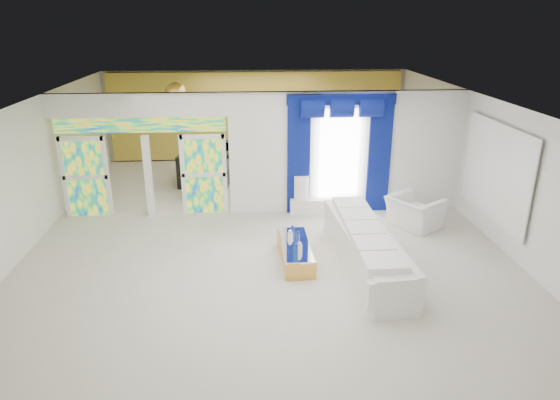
{
  "coord_description": "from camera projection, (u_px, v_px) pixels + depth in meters",
  "views": [
    {
      "loc": [
        -0.37,
        -10.76,
        4.66
      ],
      "look_at": [
        0.3,
        -1.2,
        1.1
      ],
      "focal_mm": 31.83,
      "sensor_mm": 36.0,
      "label": 1
    }
  ],
  "objects": [
    {
      "name": "floor",
      "position": [
        264.0,
        226.0,
        11.71
      ],
      "size": [
        12.0,
        12.0,
        0.0
      ],
      "primitive_type": "plane",
      "color": "#B7AF9E",
      "rests_on": "ground"
    },
    {
      "name": "dividing_wall",
      "position": [
        348.0,
        152.0,
        12.26
      ],
      "size": [
        5.7,
        0.18,
        3.0
      ],
      "primitive_type": "cube",
      "color": "white",
      "rests_on": "ground"
    },
    {
      "name": "dividing_header",
      "position": [
        138.0,
        105.0,
        11.51
      ],
      "size": [
        4.3,
        0.18,
        0.55
      ],
      "primitive_type": "cube",
      "color": "white",
      "rests_on": "dividing_wall"
    },
    {
      "name": "stained_panel_left",
      "position": [
        86.0,
        177.0,
        12.02
      ],
      "size": [
        0.95,
        0.04,
        2.0
      ],
      "primitive_type": "cube",
      "color": "#994C3F",
      "rests_on": "ground"
    },
    {
      "name": "stained_panel_right",
      "position": [
        204.0,
        175.0,
        12.2
      ],
      "size": [
        0.95,
        0.04,
        2.0
      ],
      "primitive_type": "cube",
      "color": "#994C3F",
      "rests_on": "ground"
    },
    {
      "name": "stained_transom",
      "position": [
        140.0,
        125.0,
        11.68
      ],
      "size": [
        4.0,
        0.05,
        0.35
      ],
      "primitive_type": "cube",
      "color": "#994C3F",
      "rests_on": "dividing_header"
    },
    {
      "name": "window_pane",
      "position": [
        339.0,
        155.0,
        12.17
      ],
      "size": [
        1.0,
        0.02,
        2.3
      ],
      "primitive_type": "cube",
      "color": "white",
      "rests_on": "dividing_wall"
    },
    {
      "name": "blue_drape_left",
      "position": [
        299.0,
        158.0,
        12.1
      ],
      "size": [
        0.55,
        0.1,
        2.8
      ],
      "primitive_type": "cube",
      "color": "#08044D",
      "rests_on": "ground"
    },
    {
      "name": "blue_drape_right",
      "position": [
        379.0,
        157.0,
        12.23
      ],
      "size": [
        0.55,
        0.1,
        2.8
      ],
      "primitive_type": "cube",
      "color": "#08044D",
      "rests_on": "ground"
    },
    {
      "name": "blue_pelmet",
      "position": [
        342.0,
        99.0,
        11.67
      ],
      "size": [
        2.6,
        0.12,
        0.25
      ],
      "primitive_type": "cube",
      "color": "#08044D",
      "rests_on": "dividing_wall"
    },
    {
      "name": "wall_mirror",
      "position": [
        496.0,
        172.0,
        10.56
      ],
      "size": [
        0.04,
        2.7,
        1.9
      ],
      "primitive_type": "cube",
      "color": "white",
      "rests_on": "ground"
    },
    {
      "name": "gold_curtains",
      "position": [
        256.0,
        116.0,
        16.71
      ],
      "size": [
        9.7,
        0.12,
        2.9
      ],
      "primitive_type": "cube",
      "color": "gold",
      "rests_on": "ground"
    },
    {
      "name": "white_sofa",
      "position": [
        365.0,
        249.0,
        9.74
      ],
      "size": [
        1.05,
        3.85,
        0.72
      ],
      "primitive_type": "cube",
      "rotation": [
        0.0,
        0.0,
        0.06
      ],
      "color": "white",
      "rests_on": "ground"
    },
    {
      "name": "coffee_table",
      "position": [
        295.0,
        253.0,
        10.0
      ],
      "size": [
        0.65,
        1.67,
        0.36
      ],
      "primitive_type": "cube",
      "rotation": [
        0.0,
        0.0,
        0.06
      ],
      "color": "gold",
      "rests_on": "ground"
    },
    {
      "name": "console_table",
      "position": [
        313.0,
        206.0,
        12.46
      ],
      "size": [
        1.17,
        0.44,
        0.38
      ],
      "primitive_type": "cube",
      "rotation": [
        0.0,
        0.0,
        -0.07
      ],
      "color": "silver",
      "rests_on": "ground"
    },
    {
      "name": "table_lamp",
      "position": [
        301.0,
        188.0,
        12.27
      ],
      "size": [
        0.36,
        0.36,
        0.58
      ],
      "primitive_type": "cylinder",
      "color": "silver",
      "rests_on": "console_table"
    },
    {
      "name": "armchair",
      "position": [
        414.0,
        212.0,
        11.59
      ],
      "size": [
        1.42,
        1.46,
        0.72
      ],
      "primitive_type": "imported",
      "rotation": [
        0.0,
        0.0,
        2.16
      ],
      "color": "white",
      "rests_on": "ground"
    },
    {
      "name": "grand_piano",
      "position": [
        208.0,
        165.0,
        14.86
      ],
      "size": [
        1.65,
        2.02,
        0.94
      ],
      "primitive_type": "cube",
      "rotation": [
        0.0,
        0.0,
        -0.13
      ],
      "color": "black",
      "rests_on": "ground"
    },
    {
      "name": "piano_bench",
      "position": [
        204.0,
        193.0,
        13.47
      ],
      "size": [
        1.0,
        0.49,
        0.32
      ],
      "primitive_type": "cube",
      "rotation": [
        0.0,
        0.0,
        -0.13
      ],
      "color": "black",
      "rests_on": "ground"
    },
    {
      "name": "tv_console",
      "position": [
        91.0,
        181.0,
        13.77
      ],
      "size": [
        0.58,
        0.54,
        0.72
      ],
      "primitive_type": "cube",
      "rotation": [
        0.0,
        0.0,
        0.2
      ],
      "color": "#A77B53",
      "rests_on": "ground"
    },
    {
      "name": "chandelier",
      "position": [
        176.0,
        93.0,
        13.82
      ],
      "size": [
        0.6,
        0.6,
        0.6
      ],
      "primitive_type": "sphere",
      "color": "gold",
      "rests_on": "ceiling"
    },
    {
      "name": "decanters",
      "position": [
        295.0,
        242.0,
        9.83
      ],
      "size": [
        0.23,
        1.1,
        0.24
      ],
      "color": "navy",
      "rests_on": "coffee_table"
    }
  ]
}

